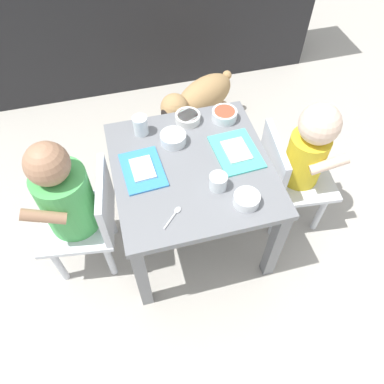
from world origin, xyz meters
name	(u,v)px	position (x,y,z in m)	size (l,w,h in m)	color
ground_plane	(192,230)	(0.00, 0.00, 0.00)	(7.00, 7.00, 0.00)	#B2ADA3
dining_table	(192,179)	(0.00, 0.00, 0.37)	(0.57, 0.60, 0.45)	slate
seated_child_left	(69,199)	(-0.45, 0.00, 0.41)	(0.32, 0.32, 0.66)	silver
seated_child_right	(304,155)	(0.45, -0.01, 0.40)	(0.31, 0.31, 0.63)	silver
dog	(199,99)	(0.20, 0.63, 0.22)	(0.46, 0.34, 0.33)	tan
food_tray_left	(143,170)	(-0.18, 0.02, 0.45)	(0.15, 0.20, 0.02)	#388CD8
food_tray_right	(236,151)	(0.18, 0.02, 0.45)	(0.17, 0.22, 0.02)	#4CC6BC
water_cup_left	(218,182)	(0.06, -0.11, 0.47)	(0.06, 0.06, 0.06)	white
water_cup_right	(141,126)	(-0.15, 0.22, 0.48)	(0.06, 0.06, 0.07)	white
cereal_bowl_left_side	(188,118)	(0.04, 0.23, 0.47)	(0.10, 0.10, 0.03)	white
veggie_bowl_near	(224,115)	(0.19, 0.21, 0.47)	(0.10, 0.10, 0.04)	white
veggie_bowl_far	(173,138)	(-0.04, 0.13, 0.47)	(0.10, 0.10, 0.04)	white
cereal_bowl_right_side	(247,199)	(0.13, -0.20, 0.47)	(0.09, 0.09, 0.04)	white
spoon_by_left_tray	(174,215)	(-0.11, -0.19, 0.45)	(0.08, 0.08, 0.01)	silver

